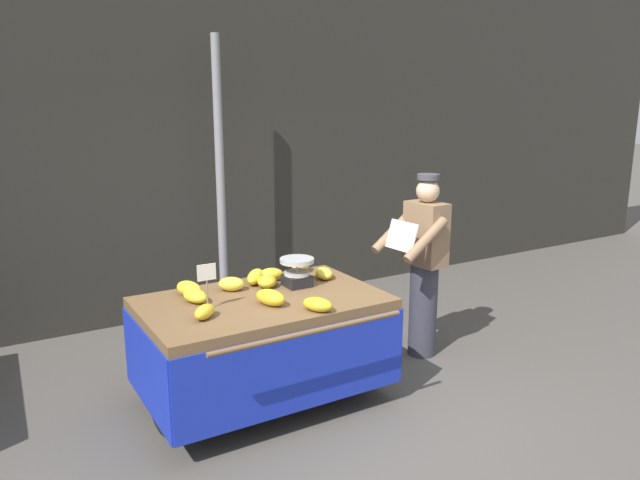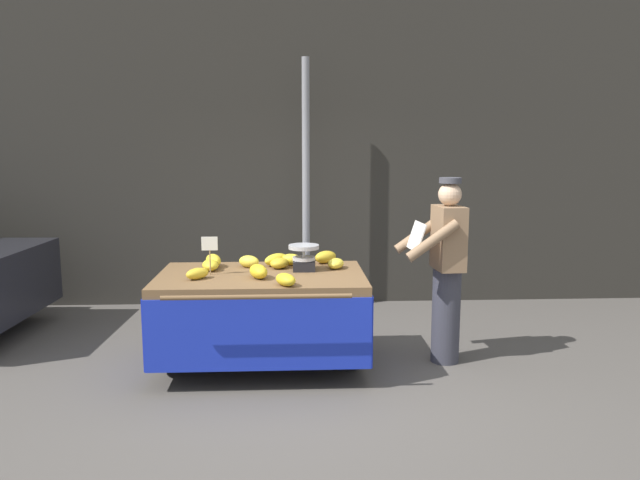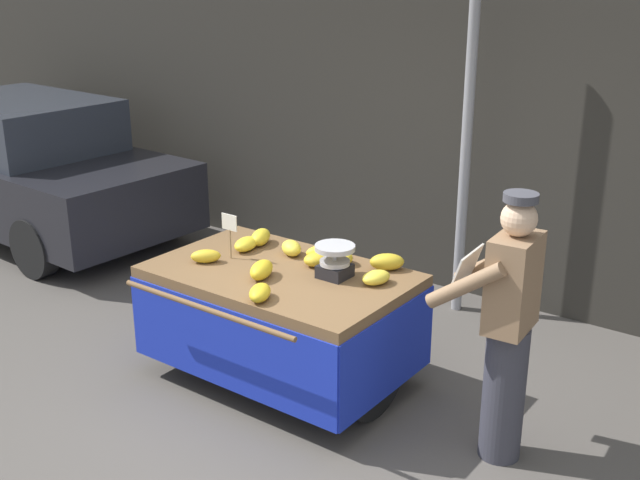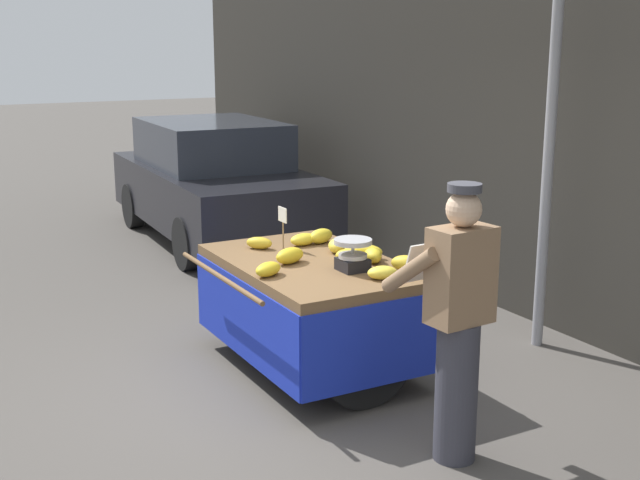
{
  "view_description": "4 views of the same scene",
  "coord_description": "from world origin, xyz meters",
  "views": [
    {
      "loc": [
        -2.24,
        -3.55,
        2.36
      ],
      "look_at": [
        0.2,
        0.51,
        1.26
      ],
      "focal_mm": 33.89,
      "sensor_mm": 36.0,
      "label": 1
    },
    {
      "loc": [
        -0.09,
        -4.81,
        2.0
      ],
      "look_at": [
        0.18,
        0.5,
        1.17
      ],
      "focal_mm": 33.98,
      "sensor_mm": 36.0,
      "label": 2
    },
    {
      "loc": [
        2.97,
        -3.54,
        2.94
      ],
      "look_at": [
        -0.02,
        0.51,
        1.16
      ],
      "focal_mm": 44.39,
      "sensor_mm": 36.0,
      "label": 3
    },
    {
      "loc": [
        5.07,
        -2.44,
        2.51
      ],
      "look_at": [
        -0.15,
        0.43,
        1.08
      ],
      "focal_mm": 46.94,
      "sensor_mm": 36.0,
      "label": 4
    }
  ],
  "objects": [
    {
      "name": "banana_bunch_10",
      "position": [
        -0.13,
        0.0,
        0.92
      ],
      "size": [
        0.23,
        0.27,
        0.1
      ],
      "primitive_type": "ellipsoid",
      "rotation": [
        0.0,
        0.0,
        0.49
      ],
      "color": "gold",
      "rests_on": "banana_cart"
    },
    {
      "name": "banana_bunch_9",
      "position": [
        -0.82,
        0.65,
        0.92
      ],
      "size": [
        0.19,
        0.27,
        0.1
      ],
      "primitive_type": "ellipsoid",
      "rotation": [
        0.0,
        0.0,
        0.2
      ],
      "color": "yellow",
      "rests_on": "banana_cart"
    },
    {
      "name": "street_pole",
      "position": [
        0.1,
        2.39,
        1.5
      ],
      "size": [
        0.09,
        0.09,
        3.01
      ],
      "primitive_type": "cylinder",
      "color": "gray",
      "rests_on": "ground"
    },
    {
      "name": "banana_bunch_6",
      "position": [
        -0.48,
        0.76,
        0.93
      ],
      "size": [
        0.25,
        0.23,
        0.11
      ],
      "primitive_type": "ellipsoid",
      "rotation": [
        0.0,
        0.0,
        0.98
      ],
      "color": "yellow",
      "rests_on": "banana_cart"
    },
    {
      "name": "banana_bunch_2",
      "position": [
        0.25,
        0.93,
        0.93
      ],
      "size": [
        0.27,
        0.26,
        0.12
      ],
      "primitive_type": "ellipsoid",
      "rotation": [
        0.0,
        0.0,
        2.24
      ],
      "color": "gold",
      "rests_on": "banana_cart"
    },
    {
      "name": "price_sign",
      "position": [
        -0.79,
        0.45,
        1.12
      ],
      "size": [
        0.14,
        0.01,
        0.34
      ],
      "color": "#997A51",
      "rests_on": "banana_cart"
    },
    {
      "name": "banana_bunch_4",
      "position": [
        -0.22,
        0.85,
        0.93
      ],
      "size": [
        0.28,
        0.3,
        0.11
      ],
      "primitive_type": "ellipsoid",
      "rotation": [
        0.0,
        0.0,
        2.45
      ],
      "color": "yellow",
      "rests_on": "banana_cart"
    },
    {
      "name": "banana_bunch_7",
      "position": [
        -0.08,
        0.85,
        0.93
      ],
      "size": [
        0.23,
        0.19,
        0.11
      ],
      "primitive_type": "ellipsoid",
      "rotation": [
        0.0,
        0.0,
        1.24
      ],
      "color": "yellow",
      "rests_on": "banana_cart"
    },
    {
      "name": "back_wall",
      "position": [
        0.0,
        2.89,
        2.03
      ],
      "size": [
        16.0,
        0.24,
        4.05
      ],
      "primitive_type": "cube",
      "color": "#2D2B26",
      "rests_on": "ground"
    },
    {
      "name": "parked_car",
      "position": [
        -4.78,
        1.46,
        0.75
      ],
      "size": [
        3.97,
        1.87,
        1.51
      ],
      "color": "black",
      "rests_on": "ground"
    },
    {
      "name": "banana_bunch_8",
      "position": [
        -0.19,
        0.7,
        0.92
      ],
      "size": [
        0.24,
        0.26,
        0.1
      ],
      "primitive_type": "ellipsoid",
      "rotation": [
        0.0,
        0.0,
        2.58
      ],
      "color": "gold",
      "rests_on": "banana_cart"
    },
    {
      "name": "vendor_person",
      "position": [
        1.33,
        0.55,
        0.87
      ],
      "size": [
        0.6,
        0.54,
        1.71
      ],
      "color": "#383842",
      "rests_on": "ground"
    },
    {
      "name": "banana_bunch_5",
      "position": [
        -0.81,
        0.81,
        0.93
      ],
      "size": [
        0.21,
        0.28,
        0.12
      ],
      "primitive_type": "ellipsoid",
      "rotation": [
        0.0,
        0.0,
        0.37
      ],
      "color": "yellow",
      "rests_on": "banana_cart"
    },
    {
      "name": "banana_bunch_3",
      "position": [
        0.33,
        0.67,
        0.92
      ],
      "size": [
        0.2,
        0.25,
        0.09
      ],
      "primitive_type": "ellipsoid",
      "rotation": [
        0.0,
        0.0,
        2.84
      ],
      "color": "yellow",
      "rests_on": "banana_cart"
    },
    {
      "name": "banana_bunch_0",
      "position": [
        -0.36,
        0.29,
        0.93
      ],
      "size": [
        0.22,
        0.29,
        0.12
      ],
      "primitive_type": "ellipsoid",
      "rotation": [
        0.0,
        0.0,
        0.36
      ],
      "color": "gold",
      "rests_on": "banana_cart"
    },
    {
      "name": "banana_cart",
      "position": [
        -0.35,
        0.47,
        0.65
      ],
      "size": [
        1.85,
        1.35,
        0.87
      ],
      "color": "brown",
      "rests_on": "ground"
    },
    {
      "name": "weighing_scale",
      "position": [
        0.03,
        0.6,
        0.99
      ],
      "size": [
        0.28,
        0.28,
        0.24
      ],
      "color": "black",
      "rests_on": "banana_cart"
    },
    {
      "name": "ground_plane",
      "position": [
        0.0,
        0.0,
        0.0
      ],
      "size": [
        60.0,
        60.0,
        0.0
      ],
      "primitive_type": "plane",
      "color": "#514C47"
    },
    {
      "name": "banana_bunch_1",
      "position": [
        -0.88,
        0.28,
        0.92
      ],
      "size": [
        0.23,
        0.23,
        0.1
      ],
      "primitive_type": "ellipsoid",
      "rotation": [
        0.0,
        0.0,
        2.33
      ],
      "color": "gold",
      "rests_on": "banana_cart"
    }
  ]
}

